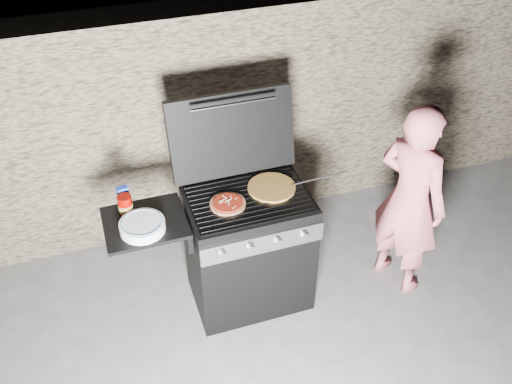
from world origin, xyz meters
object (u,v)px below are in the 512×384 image
object	(u,v)px
pizza_topped	(228,203)
person	(410,200)
gas_grill	(214,258)
sauce_jar	(125,205)

from	to	relation	value
pizza_topped	person	xyz separation A→B (m)	(1.25, -0.15, -0.18)
gas_grill	pizza_topped	distance (m)	0.48
gas_grill	sauce_jar	distance (m)	0.73
gas_grill	person	size ratio (longest dim) A/B	0.90
pizza_topped	sauce_jar	world-z (taller)	sauce_jar
person	gas_grill	bearing A→B (deg)	60.58
gas_grill	pizza_topped	world-z (taller)	pizza_topped
gas_grill	pizza_topped	xyz separation A→B (m)	(0.10, -0.02, 0.47)
gas_grill	pizza_topped	size ratio (longest dim) A/B	5.90
gas_grill	sauce_jar	world-z (taller)	sauce_jar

